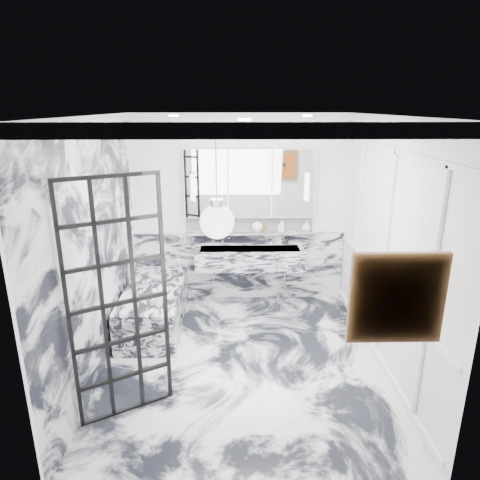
{
  "coord_description": "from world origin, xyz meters",
  "views": [
    {
      "loc": [
        -0.12,
        -4.42,
        2.89
      ],
      "look_at": [
        -0.02,
        0.5,
        1.35
      ],
      "focal_mm": 32.0,
      "sensor_mm": 36.0,
      "label": 1
    }
  ],
  "objects_px": {
    "trough_sink": "(250,258)",
    "mirror_cabinet": "(250,183)",
    "bathtub": "(155,307)",
    "crittall_door": "(119,303)"
  },
  "relations": [
    {
      "from": "trough_sink",
      "to": "mirror_cabinet",
      "type": "height_order",
      "value": "mirror_cabinet"
    },
    {
      "from": "mirror_cabinet",
      "to": "bathtub",
      "type": "height_order",
      "value": "mirror_cabinet"
    },
    {
      "from": "mirror_cabinet",
      "to": "bathtub",
      "type": "bearing_deg",
      "value": -147.94
    },
    {
      "from": "trough_sink",
      "to": "bathtub",
      "type": "xyz_separation_m",
      "value": [
        -1.33,
        -0.66,
        -0.45
      ]
    },
    {
      "from": "mirror_cabinet",
      "to": "crittall_door",
      "type": "bearing_deg",
      "value": -116.95
    },
    {
      "from": "trough_sink",
      "to": "bathtub",
      "type": "height_order",
      "value": "trough_sink"
    },
    {
      "from": "crittall_door",
      "to": "bathtub",
      "type": "xyz_separation_m",
      "value": [
        -0.02,
        1.73,
        -0.89
      ]
    },
    {
      "from": "trough_sink",
      "to": "bathtub",
      "type": "distance_m",
      "value": 1.55
    },
    {
      "from": "crittall_door",
      "to": "mirror_cabinet",
      "type": "relative_size",
      "value": 1.23
    },
    {
      "from": "crittall_door",
      "to": "bathtub",
      "type": "bearing_deg",
      "value": 62.13
    }
  ]
}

